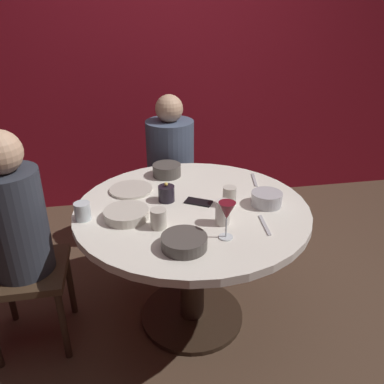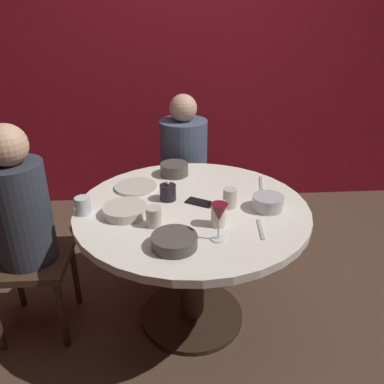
{
  "view_description": "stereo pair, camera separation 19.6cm",
  "coord_description": "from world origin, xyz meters",
  "views": [
    {
      "loc": [
        -0.32,
        -1.74,
        1.68
      ],
      "look_at": [
        0.0,
        0.0,
        0.83
      ],
      "focal_mm": 36.24,
      "sensor_mm": 36.0,
      "label": 1
    },
    {
      "loc": [
        -0.12,
        -1.76,
        1.68
      ],
      "look_at": [
        0.0,
        0.0,
        0.83
      ],
      "focal_mm": 36.24,
      "sensor_mm": 36.0,
      "label": 2
    }
  ],
  "objects": [
    {
      "name": "dinner_plate",
      "position": [
        -0.3,
        0.24,
        0.76
      ],
      "size": [
        0.24,
        0.24,
        0.01
      ],
      "primitive_type": "cylinder",
      "color": "beige",
      "rests_on": "dining_table"
    },
    {
      "name": "dining_table",
      "position": [
        0.0,
        0.0,
        0.57
      ],
      "size": [
        1.21,
        1.21,
        0.75
      ],
      "color": "silver",
      "rests_on": "ground"
    },
    {
      "name": "knife_near_plate",
      "position": [
        0.3,
        -0.26,
        0.75
      ],
      "size": [
        0.03,
        0.18,
        0.01
      ],
      "primitive_type": "cube",
      "rotation": [
        0.0,
        0.0,
        -0.1
      ],
      "color": "#B7B7BC",
      "rests_on": "dining_table"
    },
    {
      "name": "cup_by_left_diner",
      "position": [
        0.11,
        -0.2,
        0.81
      ],
      "size": [
        0.07,
        0.07,
        0.12
      ],
      "primitive_type": "cylinder",
      "color": "silver",
      "rests_on": "dining_table"
    },
    {
      "name": "cell_phone",
      "position": [
        0.04,
        0.03,
        0.75
      ],
      "size": [
        0.16,
        0.13,
        0.01
      ],
      "primitive_type": "cube",
      "rotation": [
        0.0,
        0.0,
        1.03
      ],
      "color": "black",
      "rests_on": "dining_table"
    },
    {
      "name": "fork_near_plate",
      "position": [
        0.42,
        0.25,
        0.75
      ],
      "size": [
        0.05,
        0.18,
        0.01
      ],
      "primitive_type": "cube",
      "rotation": [
        0.0,
        0.0,
        -0.2
      ],
      "color": "#B7B7BC",
      "rests_on": "dining_table"
    },
    {
      "name": "bowl_serving_large",
      "position": [
        0.38,
        -0.06,
        0.78
      ],
      "size": [
        0.16,
        0.16,
        0.07
      ],
      "primitive_type": "cylinder",
      "color": "#B7B7BC",
      "rests_on": "dining_table"
    },
    {
      "name": "candle_holder",
      "position": [
        -0.12,
        0.08,
        0.79
      ],
      "size": [
        0.09,
        0.09,
        0.11
      ],
      "color": "black",
      "rests_on": "dining_table"
    },
    {
      "name": "seated_diner_left",
      "position": [
        -0.87,
        0.0,
        0.74
      ],
      "size": [
        0.4,
        0.4,
        1.2
      ],
      "rotation": [
        0.0,
        0.0,
        6.28
      ],
      "color": "#3F2D1E",
      "rests_on": "ground"
    },
    {
      "name": "cup_by_right_diner",
      "position": [
        0.19,
        -0.02,
        0.8
      ],
      "size": [
        0.07,
        0.07,
        0.1
      ],
      "primitive_type": "cylinder",
      "color": "beige",
      "rests_on": "dining_table"
    },
    {
      "name": "bowl_salad_center",
      "position": [
        -0.34,
        -0.07,
        0.77
      ],
      "size": [
        0.22,
        0.22,
        0.05
      ],
      "primitive_type": "cylinder",
      "color": "beige",
      "rests_on": "dining_table"
    },
    {
      "name": "ground_plane",
      "position": [
        0.0,
        0.0,
        0.0
      ],
      "size": [
        8.0,
        8.0,
        0.0
      ],
      "primitive_type": "plane",
      "color": "#4C3828"
    },
    {
      "name": "bowl_small_white",
      "position": [
        -0.1,
        -0.37,
        0.78
      ],
      "size": [
        0.2,
        0.2,
        0.05
      ],
      "primitive_type": "cylinder",
      "color": "#4C4742",
      "rests_on": "dining_table"
    },
    {
      "name": "cup_near_candle",
      "position": [
        -0.54,
        -0.04,
        0.79
      ],
      "size": [
        0.08,
        0.08,
        0.09
      ],
      "primitive_type": "cylinder",
      "color": "silver",
      "rests_on": "dining_table"
    },
    {
      "name": "back_wall",
      "position": [
        0.0,
        1.66,
        1.3
      ],
      "size": [
        6.0,
        0.1,
        2.6
      ],
      "primitive_type": "cube",
      "color": "maroon",
      "rests_on": "ground"
    },
    {
      "name": "wine_glass",
      "position": [
        0.09,
        -0.32,
        0.88
      ],
      "size": [
        0.08,
        0.08,
        0.18
      ],
      "color": "silver",
      "rests_on": "dining_table"
    },
    {
      "name": "bowl_sauce_side",
      "position": [
        -0.08,
        0.42,
        0.78
      ],
      "size": [
        0.17,
        0.17,
        0.07
      ],
      "primitive_type": "cylinder",
      "color": "#4C4742",
      "rests_on": "dining_table"
    },
    {
      "name": "cup_center_front",
      "position": [
        -0.19,
        -0.18,
        0.79
      ],
      "size": [
        0.08,
        0.08,
        0.09
      ],
      "primitive_type": "cylinder",
      "color": "beige",
      "rests_on": "dining_table"
    },
    {
      "name": "seated_diner_back",
      "position": [
        0.0,
        0.87,
        0.71
      ],
      "size": [
        0.4,
        0.4,
        1.14
      ],
      "rotation": [
        0.0,
        0.0,
        4.71
      ],
      "color": "#3F2D1E",
      "rests_on": "ground"
    }
  ]
}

